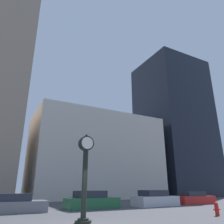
{
  "coord_description": "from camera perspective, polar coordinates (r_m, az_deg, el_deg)",
  "views": [
    {
      "loc": [
        -3.6,
        -9.28,
        1.64
      ],
      "look_at": [
        6.99,
        10.8,
        9.45
      ],
      "focal_mm": 35.0,
      "sensor_mm": 36.0,
      "label": 1
    }
  ],
  "objects": [
    {
      "name": "building_glass_modern",
      "position": [
        47.95,
        15.78,
        -3.42
      ],
      "size": [
        12.62,
        12.0,
        27.84
      ],
      "color": "black",
      "rests_on": "ground_plane"
    },
    {
      "name": "street_clock",
      "position": [
        11.62,
        -7.08,
        -15.57
      ],
      "size": [
        0.8,
        0.8,
        4.33
      ],
      "color": "black",
      "rests_on": "ground_plane"
    },
    {
      "name": "car_red",
      "position": [
        25.3,
        20.5,
        -20.4
      ],
      "size": [
        4.23,
        2.08,
        1.23
      ],
      "rotation": [
        0.0,
        0.0,
        -0.04
      ],
      "color": "red",
      "rests_on": "ground_plane"
    },
    {
      "name": "building_storefront_row",
      "position": [
        36.49,
        -4.7,
        -11.62
      ],
      "size": [
        19.75,
        12.0,
        12.55
      ],
      "color": "beige",
      "rests_on": "ground_plane"
    },
    {
      "name": "fire_hydrant_near",
      "position": [
        15.8,
        25.67,
        -21.79
      ],
      "size": [
        0.55,
        0.24,
        0.77
      ],
      "color": "red",
      "rests_on": "ground_plane"
    },
    {
      "name": "car_green",
      "position": [
        19.0,
        -5.33,
        -22.13
      ],
      "size": [
        4.38,
        2.04,
        1.35
      ],
      "rotation": [
        0.0,
        0.0,
        0.05
      ],
      "color": "#236038",
      "rests_on": "ground_plane"
    },
    {
      "name": "car_silver",
      "position": [
        21.71,
        11.17,
        -21.45
      ],
      "size": [
        4.29,
        2.07,
        1.37
      ],
      "rotation": [
        0.0,
        0.0,
        0.04
      ],
      "color": "#BCBCC1",
      "rests_on": "ground_plane"
    },
    {
      "name": "car_grey",
      "position": [
        17.28,
        -23.97,
        -21.2
      ],
      "size": [
        4.06,
        2.03,
        1.23
      ],
      "rotation": [
        0.0,
        0.0,
        -0.04
      ],
      "color": "slate",
      "rests_on": "ground_plane"
    }
  ]
}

